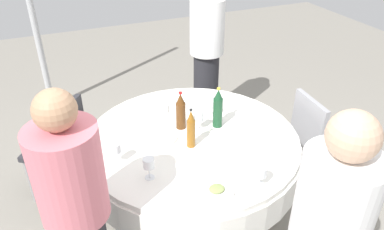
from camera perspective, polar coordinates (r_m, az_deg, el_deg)
The scene contains 21 objects.
ground_plane at distance 3.16m, azimuth 0.00°, elevation -14.41°, with size 10.00×10.00×0.00m, color gray.
dining_table at distance 2.77m, azimuth 0.00°, elevation -5.77°, with size 1.55×1.55×0.74m.
bottle_dark_green_far at distance 2.73m, azimuth 3.94°, elevation 0.97°, with size 0.07×0.07×0.32m.
bottle_brown_east at distance 2.71m, azimuth -1.72°, elevation 0.53°, with size 0.07×0.07×0.29m.
bottle_amber_mid at distance 2.52m, azimuth -0.16°, elevation -2.18°, with size 0.06×0.06×0.29m.
wine_glass_west at distance 2.43m, azimuth -11.49°, elevation -5.03°, with size 0.07×0.07×0.15m.
wine_glass_right at distance 2.86m, azimuth 2.92°, elevation 1.57°, with size 0.07×0.07×0.15m.
wine_glass_left at distance 2.26m, azimuth 10.37°, elevation -8.50°, with size 0.07×0.07×0.13m.
wine_glass_rear at distance 2.71m, azimuth 1.06°, elevation -0.31°, with size 0.06×0.06×0.15m.
wine_glass_front at distance 2.28m, azimuth -6.58°, elevation -7.38°, with size 0.07×0.07×0.14m.
plate_front at distance 3.08m, azimuth 0.34°, elevation 1.78°, with size 0.23×0.23×0.02m.
plate_outer at distance 2.67m, azimuth -4.46°, elevation -3.44°, with size 0.21×0.21×0.02m.
plate_inner at distance 2.23m, azimuth 3.78°, elevation -11.36°, with size 0.21×0.21×0.04m.
knife_east at distance 2.47m, azimuth 1.71°, elevation -6.80°, with size 0.18×0.02×0.01m, color silver.
spoon_mid at distance 2.58m, azimuth 9.14°, elevation -5.25°, with size 0.18×0.02×0.01m, color silver.
spoon_west at distance 2.69m, azimuth 12.80°, elevation -3.97°, with size 0.18×0.02×0.01m, color silver.
folded_napkin at distance 3.00m, azimuth -4.89°, elevation 0.93°, with size 0.13×0.13×0.02m, color white.
person_far at distance 3.82m, azimuth 2.23°, elevation 9.38°, with size 0.34×0.34×1.60m.
person_mid at distance 2.09m, azimuth -16.86°, elevation -14.65°, with size 0.34×0.34×1.54m.
chair_left at distance 3.25m, azimuth 18.33°, elevation -2.94°, with size 0.43×0.43×0.87m.
chair_rear at distance 3.18m, azimuth -19.13°, elevation -4.02°, with size 0.56×0.56×0.87m.
Camera 1 is at (-0.86, -2.04, 2.26)m, focal length 35.16 mm.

